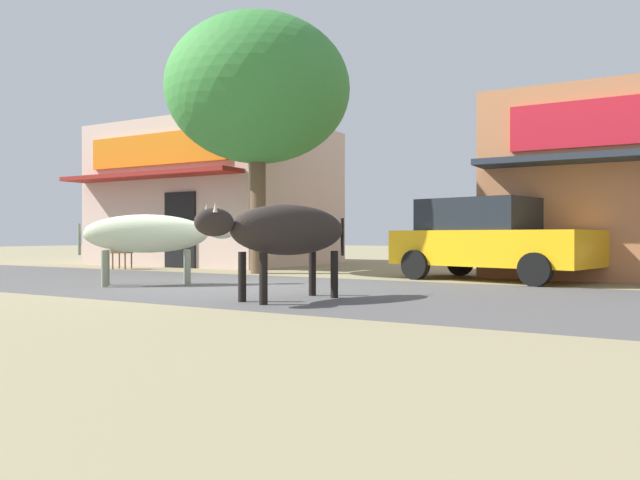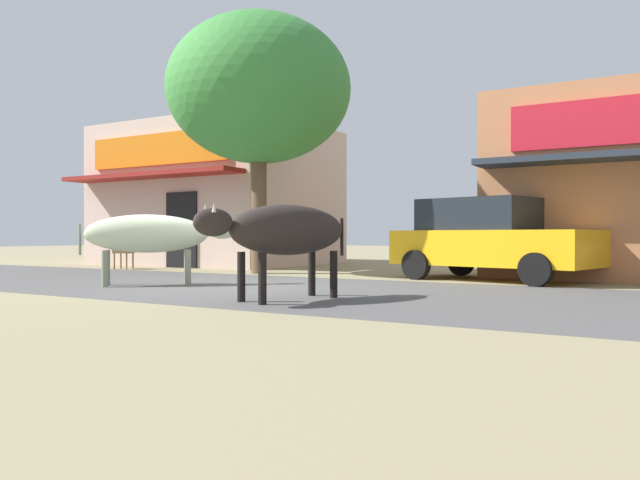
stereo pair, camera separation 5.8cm
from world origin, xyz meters
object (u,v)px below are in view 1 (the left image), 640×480
roadside_tree (258,90)px  cow_near_brown (151,234)px  parked_hatchback_car (489,238)px  cow_far_dark (286,231)px  cafe_chair_near_tree (121,250)px

roadside_tree → cow_near_brown: bearing=-84.6°
parked_hatchback_car → cow_far_dark: bearing=-105.0°
cow_far_dark → roadside_tree: bearing=129.5°
roadside_tree → cafe_chair_near_tree: 5.68m
parked_hatchback_car → cafe_chair_near_tree: size_ratio=4.53×
cow_far_dark → cafe_chair_near_tree: bearing=151.9°
roadside_tree → cow_near_brown: (0.36, -3.76, -3.40)m
cow_near_brown → cow_far_dark: size_ratio=0.89×
cow_near_brown → cafe_chair_near_tree: (-4.56, 3.39, -0.40)m
roadside_tree → parked_hatchback_car: (5.27, 0.61, -3.48)m
parked_hatchback_car → cafe_chair_near_tree: bearing=-174.1°
cow_near_brown → cafe_chair_near_tree: size_ratio=2.43×
parked_hatchback_car → cow_near_brown: size_ratio=1.87×
parked_hatchback_car → cow_near_brown: parked_hatchback_car is taller
roadside_tree → cow_near_brown: size_ratio=2.71×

